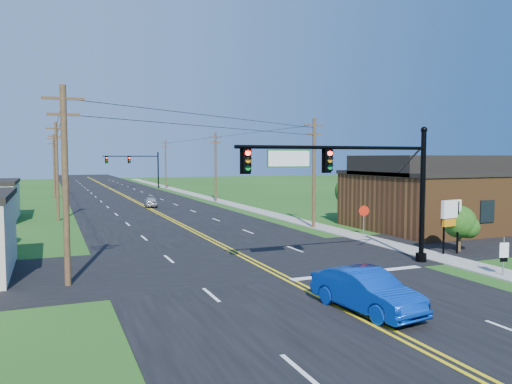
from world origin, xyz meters
name	(u,v)px	position (x,y,z in m)	size (l,w,h in m)	color
ground	(377,329)	(0.00, 0.00, 0.00)	(260.00, 260.00, 0.00)	#1C4A15
road_main	(137,203)	(0.00, 50.00, 0.02)	(16.00, 220.00, 0.04)	black
road_cross	(247,260)	(0.00, 12.00, 0.02)	(70.00, 10.00, 0.04)	black
sidewalk	(243,207)	(10.50, 40.00, 0.04)	(2.00, 160.00, 0.08)	gray
signal_mast_main	(354,178)	(4.34, 8.00, 4.75)	(11.30, 0.60, 7.48)	black
signal_mast_far	(135,164)	(4.44, 80.00, 4.55)	(10.98, 0.60, 7.48)	black
brick_building	(446,199)	(20.00, 18.00, 2.35)	(14.20, 11.20, 4.70)	brown
utility_pole_left_a	(65,182)	(-9.50, 10.00, 4.72)	(1.80, 0.28, 9.00)	#3D291C
utility_pole_left_b	(57,169)	(-9.50, 35.00, 4.72)	(1.80, 0.28, 9.00)	#3D291C
utility_pole_left_c	(54,165)	(-9.50, 62.00, 4.72)	(1.80, 0.28, 9.00)	#3D291C
utility_pole_right_a	(314,171)	(9.80, 22.00, 4.72)	(1.80, 0.28, 9.00)	#3D291C
utility_pole_right_b	(216,166)	(9.80, 48.00, 4.72)	(1.80, 0.28, 9.00)	#3D291C
utility_pole_right_c	(166,163)	(9.80, 78.00, 4.72)	(1.80, 0.28, 9.00)	#3D291C
tree_right_back	(351,191)	(16.00, 26.00, 2.60)	(3.00, 3.00, 4.10)	#3D291C
shrub_corner	(459,222)	(13.00, 9.50, 1.85)	(2.00, 2.00, 2.86)	#3D291C
blue_car	(366,292)	(0.71, 1.63, 0.79)	(1.68, 4.81, 1.58)	#0734A7
distant_car	(151,202)	(0.69, 44.41, 0.61)	(1.44, 3.57, 1.22)	#A9A9AE
route_sign	(504,254)	(10.15, 3.75, 1.13)	(0.48, 0.14, 1.94)	slate
stop_sign	(364,214)	(11.22, 16.98, 1.64)	(0.79, 0.25, 2.27)	slate
pylon_sign	(451,215)	(11.85, 9.00, 2.39)	(1.61, 0.47, 3.27)	black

